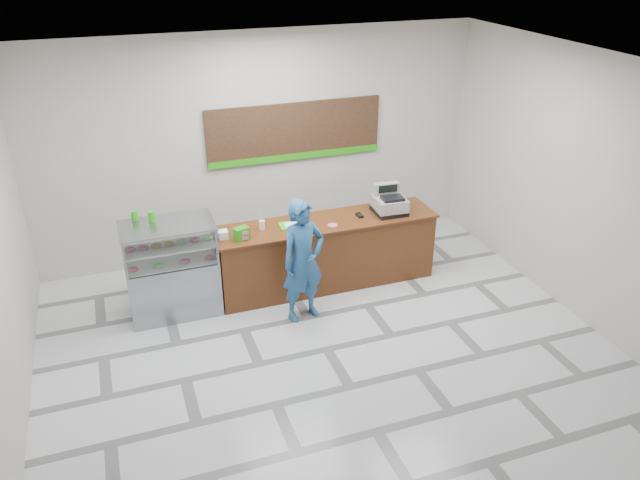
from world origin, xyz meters
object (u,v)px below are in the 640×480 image
object	(u,v)px
sales_counter	(326,253)
serving_tray	(293,225)
customer	(303,261)
display_case	(172,268)
cash_register	(389,203)

from	to	relation	value
sales_counter	serving_tray	xyz separation A→B (m)	(-0.50, 0.01, 0.52)
customer	sales_counter	bearing A→B (deg)	37.57
display_case	sales_counter	bearing A→B (deg)	0.00
serving_tray	sales_counter	bearing A→B (deg)	3.43
sales_counter	serving_tray	size ratio (longest dim) A/B	8.55
customer	serving_tray	bearing A→B (deg)	69.83
display_case	cash_register	size ratio (longest dim) A/B	2.69
cash_register	display_case	bearing A→B (deg)	-176.38
display_case	serving_tray	bearing A→B (deg)	0.34
cash_register	serving_tray	bearing A→B (deg)	-177.35
customer	cash_register	bearing A→B (deg)	10.67
serving_tray	customer	world-z (taller)	customer
serving_tray	display_case	bearing A→B (deg)	-175.06
sales_counter	serving_tray	distance (m)	0.72
display_case	customer	xyz separation A→B (m)	(1.63, -0.72, 0.18)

